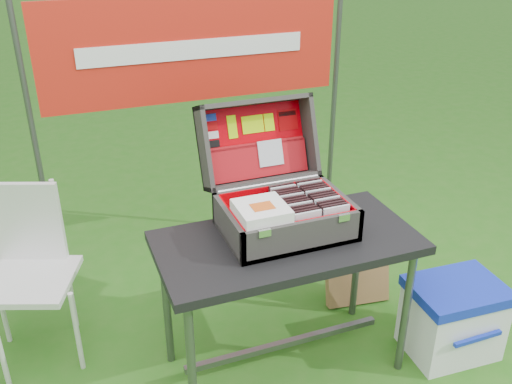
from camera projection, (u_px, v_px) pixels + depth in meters
name	position (u px, v px, depth m)	size (l,w,h in m)	color
ground	(271.00, 381.00, 2.63)	(80.00, 80.00, 0.00)	#266816
table	(285.00, 305.00, 2.58)	(1.11, 0.56, 0.70)	black
table_top	(287.00, 243.00, 2.43)	(1.11, 0.56, 0.04)	black
table_leg_fl	(192.00, 369.00, 2.24)	(0.04, 0.04, 0.66)	#59595B
table_leg_fr	(406.00, 312.00, 2.56)	(0.04, 0.04, 0.66)	#59595B
table_leg_bl	(167.00, 305.00, 2.61)	(0.04, 0.04, 0.66)	#59595B
table_leg_br	(357.00, 262.00, 2.93)	(0.04, 0.04, 0.66)	#59595B
table_brace	(284.00, 344.00, 2.68)	(0.96, 0.03, 0.03)	#59595B
suitcase	(281.00, 176.00, 2.42)	(0.54, 0.54, 0.48)	#43423E
suitcase_base_bottom	(285.00, 229.00, 2.47)	(0.54, 0.38, 0.02)	#43423E
suitcase_base_wall_front	(304.00, 237.00, 2.29)	(0.54, 0.02, 0.14)	#43423E
suitcase_base_wall_back	(269.00, 199.00, 2.60)	(0.54, 0.02, 0.14)	#43423E
suitcase_base_wall_left	(228.00, 228.00, 2.36)	(0.02, 0.38, 0.14)	#43423E
suitcase_base_wall_right	(339.00, 207.00, 2.53)	(0.02, 0.38, 0.14)	#43423E
suitcase_liner_floor	(285.00, 227.00, 2.46)	(0.50, 0.34, 0.01)	red
suitcase_latch_left	(265.00, 233.00, 2.20)	(0.05, 0.01, 0.03)	silver
suitcase_latch_right	(344.00, 218.00, 2.31)	(0.05, 0.01, 0.03)	silver
suitcase_hinge	(269.00, 184.00, 2.57)	(0.02, 0.02, 0.48)	silver
suitcase_lid_back	(254.00, 142.00, 2.67)	(0.54, 0.38, 0.02)	#43423E
suitcase_lid_rim_far	(253.00, 102.00, 2.60)	(0.54, 0.02, 0.14)	#43423E
suitcase_lid_rim_near	(263.00, 181.00, 2.64)	(0.54, 0.02, 0.14)	#43423E
suitcase_lid_rim_left	(204.00, 149.00, 2.53)	(0.02, 0.38, 0.14)	#43423E
suitcase_lid_rim_right	(309.00, 134.00, 2.70)	(0.02, 0.38, 0.14)	#43423E
suitcase_lid_liner	(255.00, 142.00, 2.66)	(0.49, 0.34, 0.01)	red
suitcase_liner_wall_front	(302.00, 233.00, 2.30)	(0.50, 0.01, 0.12)	red
suitcase_liner_wall_back	(271.00, 198.00, 2.58)	(0.50, 0.01, 0.12)	red
suitcase_liner_wall_left	(231.00, 225.00, 2.36)	(0.01, 0.34, 0.12)	red
suitcase_liner_wall_right	(336.00, 205.00, 2.52)	(0.01, 0.34, 0.12)	red
suitcase_lid_pocket	(258.00, 161.00, 2.65)	(0.48, 0.15, 0.03)	#A41016
suitcase_pocket_edge	(257.00, 144.00, 2.64)	(0.47, 0.02, 0.02)	#A41016
suitcase_pocket_cd	(270.00, 153.00, 2.65)	(0.12, 0.12, 0.01)	silver
lid_sticker_cc_a	(211.00, 117.00, 2.58)	(0.05, 0.03, 0.00)	#1933B2
lid_sticker_cc_b	(212.00, 126.00, 2.58)	(0.05, 0.03, 0.00)	#AB0305
lid_sticker_cc_c	(213.00, 135.00, 2.59)	(0.05, 0.03, 0.00)	white
lid_sticker_cc_d	(214.00, 144.00, 2.59)	(0.05, 0.03, 0.00)	black
lid_card_neon_tall	(232.00, 127.00, 2.61)	(0.04, 0.11, 0.00)	#B1EA03
lid_card_neon_main	(253.00, 124.00, 2.65)	(0.11, 0.08, 0.00)	#B1EA03
lid_card_neon_small	(269.00, 122.00, 2.67)	(0.05, 0.08, 0.00)	#B1EA03
lid_sticker_band	(288.00, 120.00, 2.70)	(0.10, 0.10, 0.00)	#AB0305
lid_sticker_band_bar	(287.00, 113.00, 2.70)	(0.09, 0.02, 0.00)	black
cd_left_0	(308.00, 227.00, 2.32)	(0.12, 0.01, 0.14)	silver
cd_left_1	(305.00, 224.00, 2.34)	(0.12, 0.01, 0.14)	black
cd_left_2	(303.00, 222.00, 2.36)	(0.12, 0.01, 0.14)	black
cd_left_3	(301.00, 220.00, 2.37)	(0.12, 0.01, 0.14)	black
cd_left_4	(299.00, 217.00, 2.39)	(0.12, 0.01, 0.14)	silver
cd_left_5	(297.00, 215.00, 2.41)	(0.12, 0.01, 0.14)	black
cd_left_6	(295.00, 213.00, 2.43)	(0.12, 0.01, 0.14)	black
cd_left_7	(293.00, 211.00, 2.45)	(0.12, 0.01, 0.14)	black
cd_left_8	(291.00, 208.00, 2.46)	(0.12, 0.01, 0.14)	silver
cd_left_9	(289.00, 206.00, 2.48)	(0.12, 0.01, 0.14)	black
cd_left_10	(287.00, 204.00, 2.50)	(0.12, 0.01, 0.14)	black
cd_left_11	(285.00, 202.00, 2.52)	(0.12, 0.01, 0.14)	black
cd_left_12	(283.00, 200.00, 2.53)	(0.12, 0.01, 0.14)	silver
cd_left_13	(281.00, 198.00, 2.55)	(0.12, 0.01, 0.14)	black
cd_right_0	(336.00, 221.00, 2.36)	(0.12, 0.01, 0.14)	silver
cd_right_1	(333.00, 219.00, 2.38)	(0.12, 0.01, 0.14)	black
cd_right_2	(331.00, 217.00, 2.40)	(0.12, 0.01, 0.14)	black
cd_right_3	(329.00, 214.00, 2.42)	(0.12, 0.01, 0.14)	black
cd_right_4	(326.00, 212.00, 2.43)	(0.12, 0.01, 0.14)	silver
cd_right_5	(324.00, 210.00, 2.45)	(0.12, 0.01, 0.14)	black
cd_right_6	(322.00, 208.00, 2.47)	(0.12, 0.01, 0.14)	black
cd_right_7	(320.00, 206.00, 2.49)	(0.12, 0.01, 0.14)	black
cd_right_8	(318.00, 204.00, 2.50)	(0.12, 0.01, 0.14)	silver
cd_right_9	(315.00, 201.00, 2.52)	(0.12, 0.01, 0.14)	black
cd_right_10	(313.00, 199.00, 2.54)	(0.12, 0.01, 0.14)	black
cd_right_11	(311.00, 197.00, 2.56)	(0.12, 0.01, 0.14)	black
cd_right_12	(309.00, 195.00, 2.58)	(0.12, 0.01, 0.14)	silver
cd_right_13	(307.00, 193.00, 2.59)	(0.12, 0.01, 0.14)	black
songbook_0	(261.00, 215.00, 2.31)	(0.20, 0.20, 0.01)	white
songbook_1	(261.00, 214.00, 2.30)	(0.20, 0.20, 0.01)	white
songbook_2	(261.00, 213.00, 2.30)	(0.20, 0.20, 0.01)	white
songbook_3	(261.00, 212.00, 2.30)	(0.20, 0.20, 0.01)	white
songbook_4	(261.00, 210.00, 2.30)	(0.20, 0.20, 0.01)	white
songbook_5	(261.00, 209.00, 2.29)	(0.20, 0.20, 0.01)	white
songbook_6	(261.00, 208.00, 2.29)	(0.20, 0.20, 0.01)	white
songbook_7	(261.00, 207.00, 2.29)	(0.20, 0.20, 0.01)	white
songbook_8	(261.00, 206.00, 2.29)	(0.20, 0.20, 0.01)	white
songbook_graphic	(262.00, 206.00, 2.28)	(0.09, 0.07, 0.00)	#D85919
cooler	(452.00, 318.00, 2.74)	(0.43, 0.33, 0.38)	white
cooler_body	(452.00, 322.00, 2.75)	(0.41, 0.31, 0.33)	white
cooler_lid	(458.00, 290.00, 2.66)	(0.43, 0.33, 0.05)	#142BBA
cooler_handle	(478.00, 339.00, 2.58)	(0.26, 0.02, 0.02)	#142BBA
chair	(30.00, 283.00, 2.60)	(0.38, 0.42, 0.84)	silver
chair_seat	(30.00, 281.00, 2.60)	(0.38, 0.38, 0.03)	silver
chair_backrest	(21.00, 222.00, 2.66)	(0.38, 0.03, 0.40)	silver
chair_leg_fl	(0.00, 349.00, 2.51)	(0.02, 0.02, 0.43)	silver
chair_leg_fr	(77.00, 332.00, 2.61)	(0.02, 0.02, 0.43)	silver
chair_leg_bl	(2.00, 306.00, 2.78)	(0.02, 0.02, 0.43)	silver
chair_leg_br	(71.00, 292.00, 2.88)	(0.02, 0.02, 0.43)	silver
chair_upright_right	(58.00, 218.00, 2.71)	(0.02, 0.02, 0.40)	silver
cardboard_box	(357.00, 271.00, 3.10)	(0.35, 0.06, 0.37)	olive
banner_post_left	(36.00, 151.00, 2.90)	(0.03, 0.03, 1.70)	#59595B
banner_post_right	(333.00, 113.00, 3.45)	(0.03, 0.03, 1.70)	#59595B
banner	(194.00, 49.00, 2.96)	(1.60, 0.01, 0.55)	red
banner_text	(195.00, 49.00, 2.95)	(1.20, 0.00, 0.10)	white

